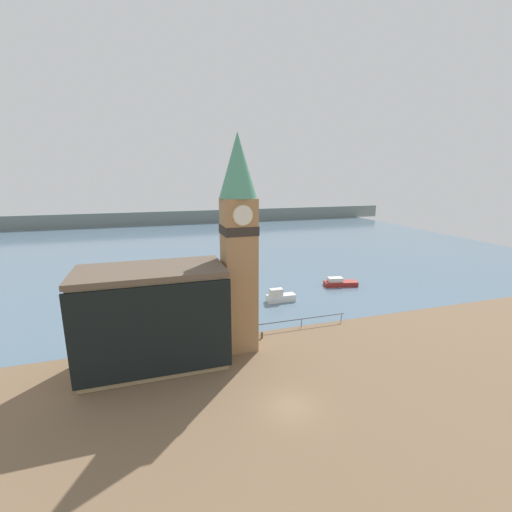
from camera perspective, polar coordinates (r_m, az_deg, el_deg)
ground_plane at (r=30.44m, az=5.77°, el=-23.71°), size 160.00×160.00×0.00m
water at (r=98.24m, az=-11.26°, el=2.26°), size 160.00×120.00×0.00m
far_shoreline at (r=137.29m, az=-13.17°, el=6.30°), size 180.00×3.00×5.00m
pier_railing at (r=43.24m, az=7.60°, el=-10.48°), size 11.79×0.08×1.09m
clock_tower at (r=34.90m, az=-2.90°, el=2.75°), size 3.76×3.76×22.39m
pier_building at (r=34.95m, az=-16.74°, el=-9.78°), size 13.83×7.05×9.83m
boat_near at (r=51.31m, az=4.00°, el=-6.77°), size 4.35×1.52×2.01m
boat_far at (r=60.03m, az=13.74°, el=-4.33°), size 5.81×3.03×1.46m
mooring_bollard_near at (r=40.45m, az=1.00°, el=-12.96°), size 0.29×0.29×0.76m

